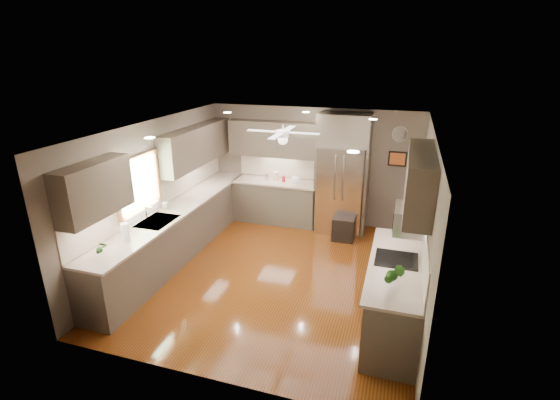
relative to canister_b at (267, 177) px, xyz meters
The scene contains 27 objects.
floor 2.58m from the canister_b, 66.90° to the right, with size 5.00×5.00×0.00m, color #481F09.
ceiling 2.80m from the canister_b, 66.90° to the right, with size 5.00×5.00×0.00m, color white.
wall_back 1.01m from the canister_b, 18.62° to the left, with size 4.50×4.50×0.00m, color #675C4F.
wall_front 4.78m from the canister_b, 78.74° to the right, with size 4.50×4.50×0.00m, color #675C4F.
wall_left 2.56m from the canister_b, 121.08° to the right, with size 5.00×5.00×0.00m, color #675C4F.
wall_right 3.87m from the canister_b, 34.48° to the right, with size 5.00×5.00×0.00m, color #675C4F.
canister_b is the anchor object (origin of this frame).
canister_c 0.20m from the canister_b, 16.12° to the left, with size 0.12×0.12×0.20m, color #CAB397.
canister_d 0.38m from the canister_b, ahead, with size 0.08×0.08×0.12m, color maroon.
soap_bottle 2.46m from the canister_b, 117.93° to the right, with size 0.08×0.08×0.18m, color white.
potted_plant_left 4.12m from the canister_b, 104.30° to the right, with size 0.14×0.10×0.27m, color #205017.
potted_plant_right 4.57m from the canister_b, 51.67° to the right, with size 0.17×0.14×0.32m, color #205017.
bowl 0.65m from the canister_b, ahead, with size 0.24×0.24×0.06m, color #CAB397.
left_run 2.34m from the canister_b, 116.65° to the right, with size 0.65×4.70×1.45m.
back_run 0.57m from the canister_b, ahead, with size 1.85×0.65×1.45m.
uppers 1.72m from the canister_b, 82.61° to the right, with size 4.50×4.70×0.95m.
window 3.03m from the canister_b, 115.62° to the right, with size 0.05×1.12×0.92m.
sink 2.87m from the canister_b, 110.41° to the right, with size 0.50×0.70×0.32m.
refrigerator 1.64m from the canister_b, ahead, with size 1.06×0.75×2.45m.
right_run 4.17m from the canister_b, 46.21° to the right, with size 0.70×2.20×1.45m.
microwave 4.06m from the canister_b, 42.76° to the right, with size 0.43×0.55×0.34m.
ceiling_fan 2.48m from the canister_b, 63.69° to the right, with size 1.18×1.18×0.32m.
recessed_lights 2.49m from the canister_b, 63.44° to the right, with size 2.84×3.14×0.01m.
wall_clock 2.89m from the canister_b, ahead, with size 0.30×0.03×0.30m.
framed_print 2.75m from the canister_b, ahead, with size 0.36×0.03×0.30m.
stool 2.01m from the canister_b, 14.75° to the right, with size 0.43×0.43×0.49m.
paper_towel 3.62m from the canister_b, 106.05° to the right, with size 0.12×0.12×0.30m.
Camera 1 is at (1.85, -5.79, 3.57)m, focal length 26.00 mm.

